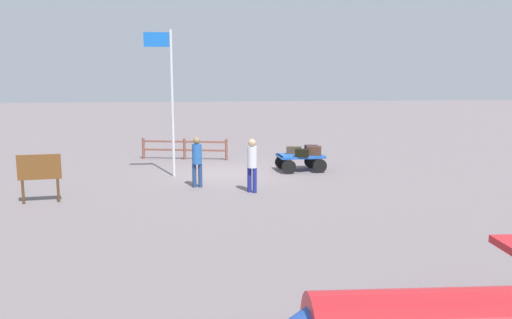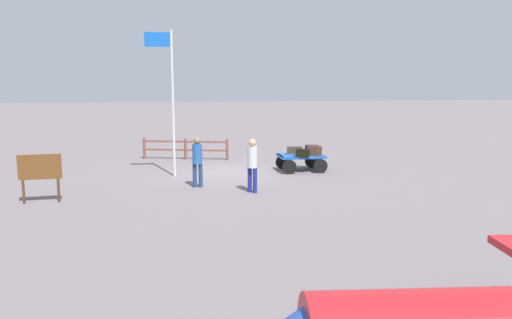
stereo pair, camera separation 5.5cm
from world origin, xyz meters
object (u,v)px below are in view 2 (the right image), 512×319
object	(u,v)px
luggage_cart	(301,159)
worker_trailing	(252,162)
suitcase_tan	(303,153)
suitcase_maroon	(312,149)
suitcase_olive	(295,150)
worker_lead	(197,158)
flagpole	(170,91)
suitcase_navy	(314,151)
signboard	(40,170)

from	to	relation	value
luggage_cart	worker_trailing	world-z (taller)	worker_trailing
worker_trailing	suitcase_tan	bearing A→B (deg)	-126.86
luggage_cart	worker_trailing	size ratio (longest dim) A/B	1.06
suitcase_maroon	worker_trailing	distance (m)	5.02
luggage_cart	suitcase_olive	distance (m)	0.49
luggage_cart	worker_lead	size ratio (longest dim) A/B	1.09
suitcase_olive	worker_trailing	xyz separation A→B (m)	(2.22, 3.98, 0.22)
luggage_cart	flagpole	size ratio (longest dim) A/B	0.35
suitcase_navy	signboard	xyz separation A→B (m)	(9.35, 4.01, 0.15)
luggage_cart	suitcase_olive	size ratio (longest dim) A/B	2.84
signboard	luggage_cart	bearing A→B (deg)	-154.36
suitcase_navy	suitcase_tan	xyz separation A→B (m)	(0.54, 0.27, -0.04)
suitcase_navy	suitcase_maroon	world-z (taller)	suitcase_navy
suitcase_navy	suitcase_tan	distance (m)	0.61
suitcase_maroon	signboard	distance (m)	10.48
suitcase_olive	signboard	distance (m)	9.80
worker_trailing	flagpole	xyz separation A→B (m)	(2.71, -3.15, 2.20)
suitcase_olive	signboard	bearing A→B (deg)	27.80
worker_trailing	flagpole	size ratio (longest dim) A/B	0.32
worker_lead	flagpole	distance (m)	3.20
suitcase_maroon	flagpole	world-z (taller)	flagpole
suitcase_olive	suitcase_tan	bearing A→B (deg)	100.23
luggage_cart	suitcase_maroon	world-z (taller)	suitcase_maroon
suitcase_tan	suitcase_maroon	size ratio (longest dim) A/B	0.98
flagpole	luggage_cart	bearing A→B (deg)	-174.32
worker_trailing	signboard	size ratio (longest dim) A/B	1.20
luggage_cart	signboard	xyz separation A→B (m)	(8.84, 4.25, 0.52)
luggage_cart	signboard	size ratio (longest dim) A/B	1.28
luggage_cart	worker_trailing	distance (m)	4.41
luggage_cart	suitcase_maroon	size ratio (longest dim) A/B	3.13
suitcase_tan	luggage_cart	bearing A→B (deg)	-93.80
worker_lead	signboard	bearing A→B (deg)	19.24
signboard	suitcase_maroon	bearing A→B (deg)	-153.70
luggage_cart	suitcase_tan	bearing A→B (deg)	86.20
worker_trailing	luggage_cart	bearing A→B (deg)	-123.27
suitcase_tan	suitcase_maroon	xyz separation A→B (m)	(-0.58, -0.90, 0.01)
worker_lead	suitcase_maroon	bearing A→B (deg)	-147.42
suitcase_tan	suitcase_navy	bearing A→B (deg)	-153.55
suitcase_maroon	signboard	size ratio (longest dim) A/B	0.41
suitcase_tan	suitcase_olive	bearing A→B (deg)	-79.77
suitcase_tan	suitcase_maroon	bearing A→B (deg)	-122.98
luggage_cart	suitcase_navy	xyz separation A→B (m)	(-0.51, 0.23, 0.37)
luggage_cart	suitcase_maroon	bearing A→B (deg)	-144.09
suitcase_navy	flagpole	distance (m)	6.11
worker_trailing	signboard	distance (m)	6.47
suitcase_navy	suitcase_olive	size ratio (longest dim) A/B	0.97
suitcase_olive	worker_trailing	distance (m)	4.56
suitcase_olive	signboard	xyz separation A→B (m)	(8.66, 4.57, 0.19)
luggage_cart	signboard	bearing A→B (deg)	25.64
luggage_cart	suitcase_tan	distance (m)	0.60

